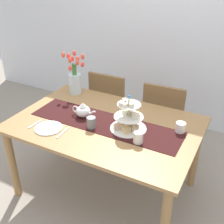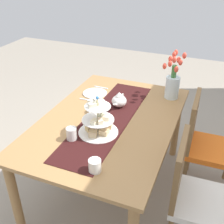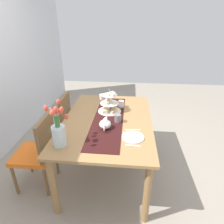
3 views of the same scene
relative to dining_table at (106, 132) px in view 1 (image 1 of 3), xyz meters
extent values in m
plane|color=gray|center=(0.00, 0.00, -0.66)|extent=(8.00, 8.00, 0.00)
cube|color=silver|center=(0.00, 1.62, 0.64)|extent=(6.00, 0.08, 2.60)
cube|color=#A37747|center=(0.00, 0.00, 0.08)|extent=(1.57, 1.05, 0.03)
cylinder|color=#A37747|center=(-0.72, -0.45, -0.29)|extent=(0.07, 0.07, 0.73)
cylinder|color=#A37747|center=(-0.72, 0.45, -0.29)|extent=(0.07, 0.07, 0.73)
cylinder|color=#A37747|center=(0.72, 0.45, -0.29)|extent=(0.07, 0.07, 0.73)
cylinder|color=brown|center=(-0.17, 1.01, -0.45)|extent=(0.04, 0.04, 0.41)
cylinder|color=brown|center=(-0.53, 1.00, -0.45)|extent=(0.04, 0.04, 0.41)
cylinder|color=brown|center=(-0.16, 0.65, -0.45)|extent=(0.04, 0.04, 0.41)
cylinder|color=brown|center=(-0.52, 0.64, -0.45)|extent=(0.04, 0.04, 0.41)
cube|color=orange|center=(-0.34, 0.82, -0.22)|extent=(0.43, 0.43, 0.05)
cube|color=brown|center=(-0.34, 0.63, 0.03)|extent=(0.42, 0.04, 0.45)
cylinder|color=brown|center=(0.47, 1.01, -0.45)|extent=(0.04, 0.04, 0.41)
cylinder|color=brown|center=(0.11, 1.00, -0.45)|extent=(0.04, 0.04, 0.41)
cylinder|color=brown|center=(0.48, 0.65, -0.45)|extent=(0.04, 0.04, 0.41)
cylinder|color=brown|center=(0.12, 0.64, -0.45)|extent=(0.04, 0.04, 0.41)
cube|color=silver|center=(0.30, 0.82, -0.22)|extent=(0.44, 0.44, 0.05)
cube|color=brown|center=(0.30, 0.63, 0.03)|extent=(0.42, 0.05, 0.45)
cube|color=black|center=(0.00, -0.01, 0.10)|extent=(1.33, 0.35, 0.00)
cylinder|color=beige|center=(0.22, 0.00, 0.24)|extent=(0.01, 0.01, 0.28)
cylinder|color=white|center=(0.22, 0.00, 0.11)|extent=(0.30, 0.30, 0.01)
cylinder|color=white|center=(0.22, 0.00, 0.22)|extent=(0.24, 0.24, 0.01)
cylinder|color=white|center=(0.22, 0.00, 0.33)|extent=(0.19, 0.19, 0.01)
cube|color=beige|center=(0.29, -0.01, 0.13)|extent=(0.06, 0.07, 0.05)
cube|color=beige|center=(0.23, 0.06, 0.13)|extent=(0.06, 0.07, 0.04)
cube|color=#E5BF85|center=(0.14, 0.05, 0.13)|extent=(0.06, 0.07, 0.04)
cube|color=beige|center=(0.13, -0.05, 0.13)|extent=(0.07, 0.07, 0.04)
cube|color=#ECCC84|center=(0.23, -0.06, 0.14)|extent=(0.08, 0.08, 0.05)
cube|color=#F1E8C2|center=(0.28, 0.00, 0.24)|extent=(0.06, 0.04, 0.03)
cube|color=beige|center=(0.26, 0.04, 0.24)|extent=(0.07, 0.06, 0.03)
cube|color=beige|center=(0.20, 0.06, 0.24)|extent=(0.04, 0.06, 0.03)
cube|color=beige|center=(0.18, 0.03, 0.24)|extent=(0.07, 0.06, 0.03)
cube|color=beige|center=(0.18, 0.01, 0.35)|extent=(0.07, 0.06, 0.03)
cube|color=beige|center=(0.18, -0.04, 0.35)|extent=(0.06, 0.07, 0.03)
cube|color=#F1E5C4|center=(0.21, -0.05, 0.35)|extent=(0.04, 0.06, 0.03)
cube|color=beige|center=(0.24, -0.03, 0.35)|extent=(0.06, 0.07, 0.03)
sphere|color=#3370B7|center=(0.22, 0.00, 0.40)|extent=(0.02, 0.02, 0.02)
ellipsoid|color=white|center=(-0.22, 0.00, 0.15)|extent=(0.13, 0.13, 0.10)
cone|color=white|center=(-0.22, 0.00, 0.22)|extent=(0.06, 0.06, 0.04)
cylinder|color=white|center=(-0.13, 0.00, 0.16)|extent=(0.07, 0.02, 0.06)
torus|color=white|center=(-0.30, 0.00, 0.15)|extent=(0.07, 0.01, 0.07)
cylinder|color=silver|center=(-0.57, 0.39, 0.20)|extent=(0.13, 0.13, 0.20)
cylinder|color=#3D7538|center=(-0.57, 0.39, 0.35)|extent=(0.04, 0.04, 0.12)
ellipsoid|color=#EF4C38|center=(-0.46, 0.39, 0.50)|extent=(0.04, 0.04, 0.06)
ellipsoid|color=#EF4C38|center=(-0.49, 0.42, 0.41)|extent=(0.04, 0.04, 0.06)
ellipsoid|color=#EF4C38|center=(-0.55, 0.43, 0.45)|extent=(0.04, 0.04, 0.06)
ellipsoid|color=#EF4C38|center=(-0.60, 0.45, 0.50)|extent=(0.04, 0.04, 0.06)
ellipsoid|color=#EF4C38|center=(-0.60, 0.41, 0.46)|extent=(0.04, 0.04, 0.06)
ellipsoid|color=#EF4C38|center=(-0.67, 0.37, 0.50)|extent=(0.04, 0.04, 0.06)
ellipsoid|color=#EF4C38|center=(-0.61, 0.36, 0.50)|extent=(0.04, 0.04, 0.06)
ellipsoid|color=#EF4C38|center=(-0.58, 0.34, 0.46)|extent=(0.04, 0.04, 0.06)
ellipsoid|color=#EF4C38|center=(-0.55, 0.30, 0.40)|extent=(0.04, 0.04, 0.06)
ellipsoid|color=#EF4C38|center=(-0.50, 0.36, 0.45)|extent=(0.04, 0.04, 0.06)
cylinder|color=white|center=(0.61, 0.15, 0.14)|extent=(0.08, 0.08, 0.08)
cylinder|color=white|center=(-0.37, -0.30, 0.10)|extent=(0.23, 0.23, 0.01)
cube|color=silver|center=(-0.52, -0.30, 0.10)|extent=(0.02, 0.15, 0.01)
cube|color=silver|center=(-0.23, -0.30, 0.10)|extent=(0.02, 0.17, 0.01)
cylinder|color=slate|center=(-0.06, -0.13, 0.15)|extent=(0.08, 0.08, 0.09)
cylinder|color=white|center=(0.36, -0.14, 0.15)|extent=(0.08, 0.08, 0.09)
camera|label=1|loc=(1.02, -1.81, 1.35)|focal=45.33mm
camera|label=2|loc=(1.79, 0.75, 1.30)|focal=44.87mm
camera|label=3|loc=(-2.01, -0.25, 1.18)|focal=30.58mm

